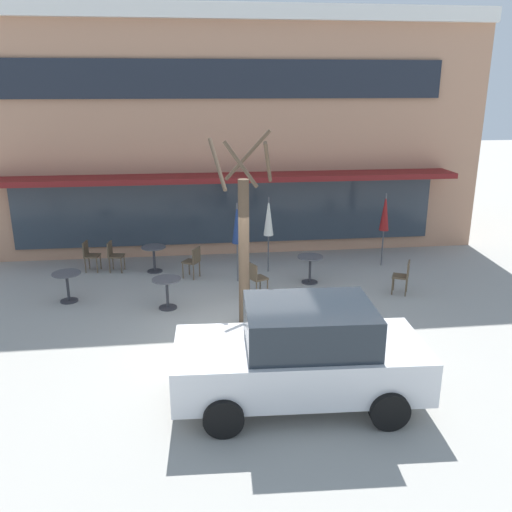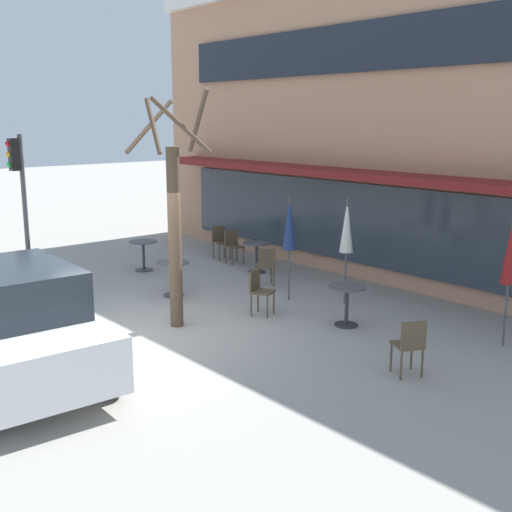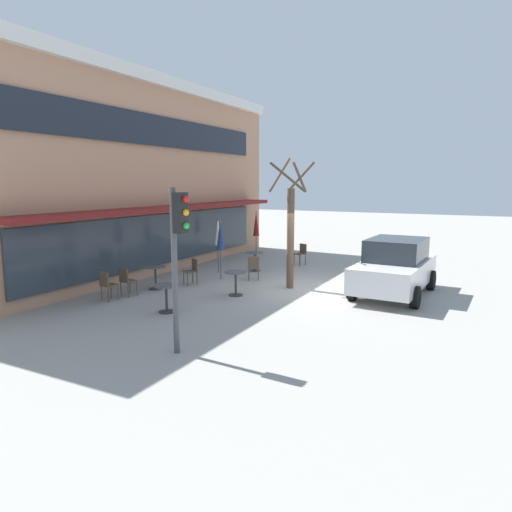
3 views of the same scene
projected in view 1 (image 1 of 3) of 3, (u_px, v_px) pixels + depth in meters
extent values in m
plane|color=#9E9B93|center=(250.00, 335.00, 11.78)|extent=(80.00, 80.00, 0.00)
cube|color=tan|center=(220.00, 126.00, 20.11)|extent=(16.32, 8.00, 7.44)
cube|color=silver|center=(226.00, 10.00, 15.16)|extent=(16.32, 0.24, 0.44)
cube|color=maroon|center=(229.00, 178.00, 16.16)|extent=(13.87, 1.10, 0.16)
cube|color=#1E232D|center=(226.00, 79.00, 15.77)|extent=(13.05, 0.10, 1.10)
cube|color=#2D3842|center=(229.00, 213.00, 16.99)|extent=(13.05, 0.10, 1.90)
cylinder|color=#333338|center=(168.00, 307.00, 13.21)|extent=(0.44, 0.44, 0.03)
cylinder|color=#333338|center=(167.00, 294.00, 13.10)|extent=(0.07, 0.07, 0.70)
cylinder|color=#4C4C51|center=(166.00, 279.00, 12.98)|extent=(0.70, 0.70, 0.03)
cylinder|color=#333338|center=(310.00, 282.00, 14.90)|extent=(0.44, 0.44, 0.03)
cylinder|color=#333338|center=(310.00, 270.00, 14.79)|extent=(0.07, 0.07, 0.70)
cylinder|color=#4C4C51|center=(310.00, 257.00, 14.68)|extent=(0.70, 0.70, 0.03)
cylinder|color=#333338|center=(155.00, 271.00, 15.78)|extent=(0.44, 0.44, 0.03)
cylinder|color=#333338|center=(154.00, 259.00, 15.67)|extent=(0.07, 0.07, 0.70)
cylinder|color=#4C4C51|center=(153.00, 247.00, 15.56)|extent=(0.70, 0.70, 0.03)
cylinder|color=#333338|center=(69.00, 301.00, 13.61)|extent=(0.44, 0.44, 0.03)
cylinder|color=#333338|center=(68.00, 287.00, 13.50)|extent=(0.07, 0.07, 0.70)
cylinder|color=#4C4C51|center=(66.00, 273.00, 13.39)|extent=(0.70, 0.70, 0.03)
cylinder|color=#4C4C51|center=(237.00, 243.00, 14.70)|extent=(0.04, 0.04, 2.20)
cone|color=navy|center=(237.00, 223.00, 14.53)|extent=(0.28, 0.28, 1.10)
cylinder|color=#4C4C51|center=(384.00, 230.00, 16.00)|extent=(0.04, 0.04, 2.20)
cone|color=maroon|center=(385.00, 212.00, 15.83)|extent=(0.28, 0.28, 1.10)
cylinder|color=#4C4C51|center=(268.00, 235.00, 15.47)|extent=(0.04, 0.04, 2.20)
cone|color=silver|center=(269.00, 216.00, 15.30)|extent=(0.28, 0.28, 1.10)
cylinder|color=brown|center=(392.00, 287.00, 13.98)|extent=(0.04, 0.04, 0.45)
cylinder|color=brown|center=(394.00, 282.00, 14.28)|extent=(0.04, 0.04, 0.45)
cylinder|color=brown|center=(406.00, 288.00, 13.87)|extent=(0.04, 0.04, 0.45)
cylinder|color=brown|center=(407.00, 284.00, 14.18)|extent=(0.04, 0.04, 0.45)
cube|color=brown|center=(400.00, 276.00, 14.00)|extent=(0.54, 0.54, 0.04)
cube|color=brown|center=(408.00, 269.00, 13.88)|extent=(0.21, 0.38, 0.40)
cylinder|color=brown|center=(101.00, 262.00, 15.92)|extent=(0.04, 0.04, 0.45)
cylinder|color=brown|center=(97.00, 266.00, 15.60)|extent=(0.04, 0.04, 0.45)
cylinder|color=brown|center=(89.00, 262.00, 15.93)|extent=(0.04, 0.04, 0.45)
cylinder|color=brown|center=(85.00, 266.00, 15.61)|extent=(0.04, 0.04, 0.45)
cube|color=brown|center=(92.00, 256.00, 15.69)|extent=(0.46, 0.46, 0.04)
cube|color=brown|center=(85.00, 248.00, 15.63)|extent=(0.10, 0.40, 0.40)
cylinder|color=brown|center=(124.00, 262.00, 15.90)|extent=(0.04, 0.04, 0.45)
cylinder|color=brown|center=(121.00, 266.00, 15.58)|extent=(0.04, 0.04, 0.45)
cylinder|color=brown|center=(113.00, 262.00, 15.91)|extent=(0.04, 0.04, 0.45)
cylinder|color=brown|center=(110.00, 266.00, 15.58)|extent=(0.04, 0.04, 0.45)
cube|color=brown|center=(116.00, 256.00, 15.67)|extent=(0.45, 0.45, 0.04)
cube|color=brown|center=(110.00, 249.00, 15.61)|extent=(0.10, 0.40, 0.40)
cylinder|color=brown|center=(260.00, 284.00, 14.18)|extent=(0.04, 0.04, 0.45)
cylinder|color=brown|center=(267.00, 288.00, 13.90)|extent=(0.04, 0.04, 0.45)
cylinder|color=brown|center=(249.00, 286.00, 14.00)|extent=(0.04, 0.04, 0.45)
cylinder|color=brown|center=(256.00, 290.00, 13.73)|extent=(0.04, 0.04, 0.45)
cube|color=brown|center=(258.00, 278.00, 13.88)|extent=(0.54, 0.54, 0.04)
cube|color=brown|center=(252.00, 271.00, 13.72)|extent=(0.21, 0.38, 0.40)
cylinder|color=brown|center=(183.00, 271.00, 15.16)|extent=(0.04, 0.04, 0.45)
cylinder|color=brown|center=(189.00, 267.00, 15.45)|extent=(0.04, 0.04, 0.45)
cylinder|color=brown|center=(193.00, 273.00, 15.03)|extent=(0.04, 0.04, 0.45)
cylinder|color=brown|center=(200.00, 269.00, 15.32)|extent=(0.04, 0.04, 0.45)
cube|color=brown|center=(191.00, 262.00, 15.17)|extent=(0.55, 0.55, 0.04)
cube|color=brown|center=(196.00, 255.00, 15.03)|extent=(0.24, 0.36, 0.40)
cube|color=silver|center=(299.00, 364.00, 9.15)|extent=(4.28, 1.99, 0.76)
cube|color=#232B33|center=(309.00, 325.00, 8.95)|extent=(2.17, 1.70, 0.68)
cylinder|color=black|center=(224.00, 418.00, 8.32)|extent=(0.65, 0.25, 0.64)
cylinder|color=black|center=(222.00, 361.00, 10.03)|extent=(0.65, 0.25, 0.64)
cylinder|color=black|center=(389.00, 410.00, 8.51)|extent=(0.65, 0.25, 0.64)
cylinder|color=black|center=(360.00, 356.00, 10.22)|extent=(0.65, 0.25, 0.64)
cylinder|color=brown|center=(244.00, 254.00, 11.89)|extent=(0.24, 0.24, 3.31)
cylinder|color=brown|center=(268.00, 163.00, 11.22)|extent=(0.35, 1.07, 0.98)
cylinder|color=brown|center=(248.00, 155.00, 11.72)|extent=(1.02, 0.38, 1.13)
cylinder|color=brown|center=(217.00, 164.00, 11.11)|extent=(0.33, 1.16, 0.96)
cylinder|color=brown|center=(241.00, 164.00, 10.97)|extent=(0.73, 0.26, 0.96)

